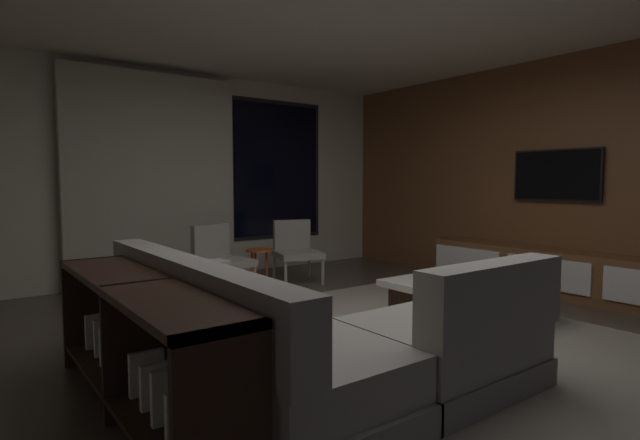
% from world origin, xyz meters
% --- Properties ---
extents(floor, '(9.20, 9.20, 0.00)m').
position_xyz_m(floor, '(0.00, 0.00, 0.00)').
color(floor, '#473D33').
extents(back_wall_with_window, '(6.60, 0.30, 2.70)m').
position_xyz_m(back_wall_with_window, '(-0.06, 3.62, 1.34)').
color(back_wall_with_window, beige).
rests_on(back_wall_with_window, floor).
extents(media_wall, '(0.12, 7.80, 2.70)m').
position_xyz_m(media_wall, '(3.06, 0.00, 1.35)').
color(media_wall, brown).
rests_on(media_wall, floor).
extents(area_rug, '(3.20, 3.80, 0.01)m').
position_xyz_m(area_rug, '(0.35, -0.10, 0.01)').
color(area_rug, gray).
rests_on(area_rug, floor).
extents(sectional_couch, '(1.98, 2.50, 0.82)m').
position_xyz_m(sectional_couch, '(-0.89, -0.14, 0.29)').
color(sectional_couch, gray).
rests_on(sectional_couch, floor).
extents(coffee_table, '(1.16, 1.16, 0.36)m').
position_xyz_m(coffee_table, '(1.17, 0.11, 0.19)').
color(coffee_table, black).
rests_on(coffee_table, floor).
extents(book_stack_on_coffee_table, '(0.28, 0.18, 0.11)m').
position_xyz_m(book_stack_on_coffee_table, '(1.00, 0.04, 0.41)').
color(book_stack_on_coffee_table, brown).
rests_on(book_stack_on_coffee_table, coffee_table).
extents(accent_chair_near_window, '(0.67, 0.68, 0.78)m').
position_xyz_m(accent_chair_near_window, '(0.94, 2.55, 0.43)').
color(accent_chair_near_window, '#B2ADA0').
rests_on(accent_chair_near_window, floor).
extents(accent_chair_by_curtain, '(0.64, 0.66, 0.78)m').
position_xyz_m(accent_chair_by_curtain, '(-0.16, 2.50, 0.43)').
color(accent_chair_by_curtain, '#B2ADA0').
rests_on(accent_chair_by_curtain, floor).
extents(side_stool, '(0.32, 0.32, 0.46)m').
position_xyz_m(side_stool, '(0.40, 2.56, 0.37)').
color(side_stool, '#BF4C1E').
rests_on(side_stool, floor).
extents(media_console, '(0.46, 3.10, 0.52)m').
position_xyz_m(media_console, '(2.77, 0.05, 0.25)').
color(media_console, brown).
rests_on(media_console, floor).
extents(mounted_tv, '(0.05, 1.01, 0.59)m').
position_xyz_m(mounted_tv, '(2.95, 0.25, 1.35)').
color(mounted_tv, black).
extents(console_table_behind_couch, '(0.40, 2.10, 0.74)m').
position_xyz_m(console_table_behind_couch, '(-1.80, -0.01, 0.42)').
color(console_table_behind_couch, black).
rests_on(console_table_behind_couch, floor).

